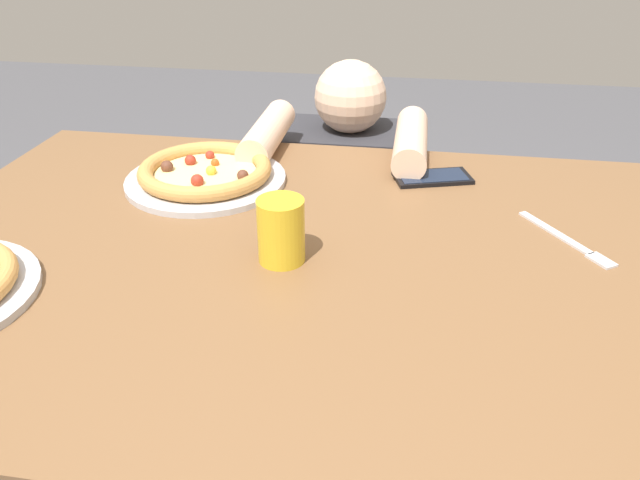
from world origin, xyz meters
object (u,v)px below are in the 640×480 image
Objects in this scene: drink_cup_colored at (281,231)px; cell_phone at (432,177)px; pizza_far at (205,173)px; fork at (569,241)px; diner_seated at (347,236)px.

drink_cup_colored is 0.42m from cell_phone.
fork is at bearing -11.49° from pizza_far.
drink_cup_colored is (0.21, -0.26, 0.03)m from pizza_far.
diner_seated is (-0.21, 0.34, -0.34)m from cell_phone.
diner_seated is at bearing 121.53° from cell_phone.
diner_seated reaches higher than pizza_far.
cell_phone is at bearing 10.96° from pizza_far.
pizza_far reaches higher than fork.
pizza_far is 0.45m from cell_phone.
pizza_far is 0.35× the size of diner_seated.
drink_cup_colored reaches higher than cell_phone.
fork is 0.78m from diner_seated.
cell_phone is at bearing 56.37° from drink_cup_colored.
diner_seated is (0.23, 0.42, -0.35)m from pizza_far.
pizza_far is 1.90× the size of cell_phone.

